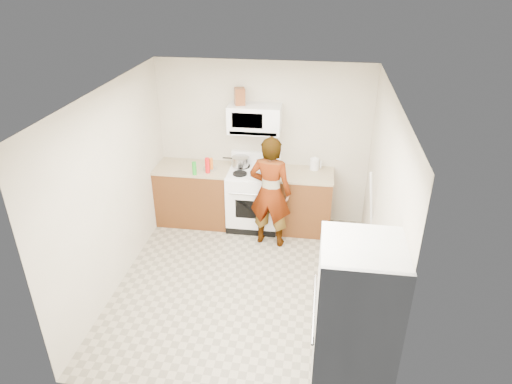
% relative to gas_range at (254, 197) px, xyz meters
% --- Properties ---
extents(floor, '(3.60, 3.60, 0.00)m').
position_rel_gas_range_xyz_m(floor, '(0.10, -1.48, -0.49)').
color(floor, gray).
rests_on(floor, ground).
extents(back_wall, '(3.20, 0.02, 2.50)m').
position_rel_gas_range_xyz_m(back_wall, '(0.10, 0.31, 0.76)').
color(back_wall, beige).
rests_on(back_wall, floor).
extents(right_wall, '(0.02, 3.60, 2.50)m').
position_rel_gas_range_xyz_m(right_wall, '(1.69, -1.48, 0.76)').
color(right_wall, beige).
rests_on(right_wall, floor).
extents(cabinet_left, '(1.12, 0.62, 0.90)m').
position_rel_gas_range_xyz_m(cabinet_left, '(-0.94, 0.01, -0.04)').
color(cabinet_left, '#5A3015').
rests_on(cabinet_left, floor).
extents(counter_left, '(1.14, 0.64, 0.03)m').
position_rel_gas_range_xyz_m(counter_left, '(-0.94, 0.01, 0.43)').
color(counter_left, tan).
rests_on(counter_left, cabinet_left).
extents(cabinet_right, '(0.80, 0.62, 0.90)m').
position_rel_gas_range_xyz_m(cabinet_right, '(0.78, 0.01, -0.04)').
color(cabinet_right, '#5A3015').
rests_on(cabinet_right, floor).
extents(counter_right, '(0.82, 0.64, 0.03)m').
position_rel_gas_range_xyz_m(counter_right, '(0.78, 0.01, 0.43)').
color(counter_right, tan).
rests_on(counter_right, cabinet_right).
extents(gas_range, '(0.76, 0.65, 1.13)m').
position_rel_gas_range_xyz_m(gas_range, '(0.00, 0.00, 0.00)').
color(gas_range, white).
rests_on(gas_range, floor).
extents(microwave, '(0.76, 0.38, 0.40)m').
position_rel_gas_range_xyz_m(microwave, '(0.00, 0.13, 1.21)').
color(microwave, white).
rests_on(microwave, back_wall).
extents(person, '(0.66, 0.48, 1.66)m').
position_rel_gas_range_xyz_m(person, '(0.31, -0.46, 0.35)').
color(person, tan).
rests_on(person, floor).
extents(fridge, '(0.70, 0.70, 1.70)m').
position_rel_gas_range_xyz_m(fridge, '(1.36, -2.97, 0.36)').
color(fridge, silver).
rests_on(fridge, floor).
extents(kettle, '(0.18, 0.18, 0.17)m').
position_rel_gas_range_xyz_m(kettle, '(0.90, 0.18, 0.53)').
color(kettle, white).
rests_on(kettle, counter_right).
extents(jug, '(0.18, 0.18, 0.24)m').
position_rel_gas_range_xyz_m(jug, '(-0.22, 0.13, 1.53)').
color(jug, brown).
rests_on(jug, microwave).
extents(saucepan, '(0.32, 0.32, 0.14)m').
position_rel_gas_range_xyz_m(saucepan, '(-0.22, 0.11, 0.54)').
color(saucepan, '#AAAAAE').
rests_on(saucepan, gas_range).
extents(tray, '(0.27, 0.19, 0.05)m').
position_rel_gas_range_xyz_m(tray, '(0.11, -0.14, 0.47)').
color(tray, white).
rests_on(tray, gas_range).
extents(bottle_spray, '(0.08, 0.08, 0.23)m').
position_rel_gas_range_xyz_m(bottle_spray, '(-0.66, -0.16, 0.57)').
color(bottle_spray, red).
rests_on(bottle_spray, counter_left).
extents(bottle_hot_sauce, '(0.06, 0.06, 0.18)m').
position_rel_gas_range_xyz_m(bottle_hot_sauce, '(-0.64, -0.04, 0.54)').
color(bottle_hot_sauce, orange).
rests_on(bottle_hot_sauce, counter_left).
extents(bottle_green_cap, '(0.07, 0.07, 0.20)m').
position_rel_gas_range_xyz_m(bottle_green_cap, '(-0.84, -0.26, 0.55)').
color(bottle_green_cap, '#1B9721').
rests_on(bottle_green_cap, counter_left).
extents(pot_lid, '(0.27, 0.27, 0.01)m').
position_rel_gas_range_xyz_m(pot_lid, '(-0.65, -0.03, 0.46)').
color(pot_lid, white).
rests_on(pot_lid, counter_left).
extents(broom, '(0.23, 0.24, 1.42)m').
position_rel_gas_range_xyz_m(broom, '(1.69, -0.81, 0.24)').
color(broom, silver).
rests_on(broom, floor).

